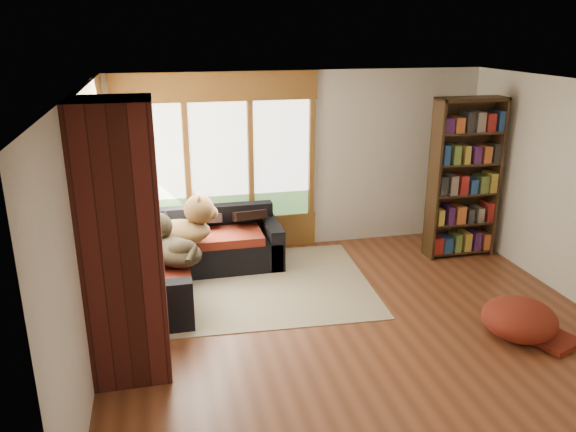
{
  "coord_description": "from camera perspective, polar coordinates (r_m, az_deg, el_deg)",
  "views": [
    {
      "loc": [
        -2.01,
        -5.3,
        3.15
      ],
      "look_at": [
        -0.53,
        1.09,
        0.95
      ],
      "focal_mm": 35.0,
      "sensor_mm": 36.0,
      "label": 1
    }
  ],
  "objects": [
    {
      "name": "floor",
      "position": [
        6.49,
        6.84,
        -10.68
      ],
      "size": [
        5.5,
        5.5,
        0.0
      ],
      "primitive_type": "plane",
      "color": "brown",
      "rests_on": "ground"
    },
    {
      "name": "ceiling",
      "position": [
        5.7,
        7.86,
        12.81
      ],
      "size": [
        5.5,
        5.5,
        0.0
      ],
      "primitive_type": "plane",
      "color": "white"
    },
    {
      "name": "wall_back",
      "position": [
        8.27,
        1.34,
        5.59
      ],
      "size": [
        5.5,
        0.04,
        2.6
      ],
      "primitive_type": "cube",
      "color": "silver",
      "rests_on": "ground"
    },
    {
      "name": "wall_front",
      "position": [
        3.92,
        20.19,
        -10.97
      ],
      "size": [
        5.5,
        0.04,
        2.6
      ],
      "primitive_type": "cube",
      "color": "silver",
      "rests_on": "ground"
    },
    {
      "name": "wall_left",
      "position": [
        5.66,
        -19.82,
        -1.7
      ],
      "size": [
        0.04,
        5.0,
        2.6
      ],
      "primitive_type": "cube",
      "color": "silver",
      "rests_on": "ground"
    },
    {
      "name": "windows_back",
      "position": [
        8.02,
        -6.97,
        5.42
      ],
      "size": [
        2.82,
        0.1,
        1.9
      ],
      "color": "brown",
      "rests_on": "wall_back"
    },
    {
      "name": "windows_left",
      "position": [
        6.78,
        -18.6,
        2.14
      ],
      "size": [
        0.1,
        2.62,
        1.9
      ],
      "color": "brown",
      "rests_on": "wall_left"
    },
    {
      "name": "roller_blind",
      "position": [
        7.49,
        -18.17,
        6.84
      ],
      "size": [
        0.03,
        0.72,
        0.9
      ],
      "primitive_type": "cube",
      "color": "#727E58",
      "rests_on": "wall_left"
    },
    {
      "name": "brick_chimney",
      "position": [
        5.3,
        -16.45,
        -2.72
      ],
      "size": [
        0.7,
        0.7,
        2.6
      ],
      "primitive_type": "cube",
      "color": "#471914",
      "rests_on": "ground"
    },
    {
      "name": "sectional_sofa",
      "position": [
        7.56,
        -11.7,
        -4.02
      ],
      "size": [
        2.2,
        2.2,
        0.8
      ],
      "rotation": [
        0.0,
        0.0,
        -0.01
      ],
      "color": "black",
      "rests_on": "ground"
    },
    {
      "name": "area_rug",
      "position": [
        7.3,
        -3.92,
        -7.04
      ],
      "size": [
        3.19,
        2.51,
        0.01
      ],
      "primitive_type": "cube",
      "rotation": [
        0.0,
        0.0,
        -0.05
      ],
      "color": "beige",
      "rests_on": "ground"
    },
    {
      "name": "bookshelf",
      "position": [
        8.29,
        17.48,
        3.61
      ],
      "size": [
        0.97,
        0.32,
        2.27
      ],
      "color": "#372312",
      "rests_on": "ground"
    },
    {
      "name": "pouf",
      "position": [
        6.55,
        22.46,
        -9.56
      ],
      "size": [
        0.91,
        0.91,
        0.42
      ],
      "primitive_type": "ellipsoid",
      "rotation": [
        0.0,
        0.0,
        -0.18
      ],
      "color": "maroon",
      "rests_on": "area_rug"
    },
    {
      "name": "dog_tan",
      "position": [
        7.21,
        -10.97,
        -0.72
      ],
      "size": [
        1.1,
        0.79,
        0.55
      ],
      "rotation": [
        0.0,
        0.0,
        0.2
      ],
      "color": "brown",
      "rests_on": "sectional_sofa"
    },
    {
      "name": "dog_brindle",
      "position": [
        6.74,
        -11.91,
        -2.54
      ],
      "size": [
        0.89,
        0.98,
        0.48
      ],
      "rotation": [
        0.0,
        0.0,
        2.13
      ],
      "color": "black",
      "rests_on": "sectional_sofa"
    },
    {
      "name": "throw_pillows",
      "position": [
        7.45,
        -11.26,
        -0.49
      ],
      "size": [
        1.98,
        1.68,
        0.45
      ],
      "color": "black",
      "rests_on": "sectional_sofa"
    }
  ]
}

